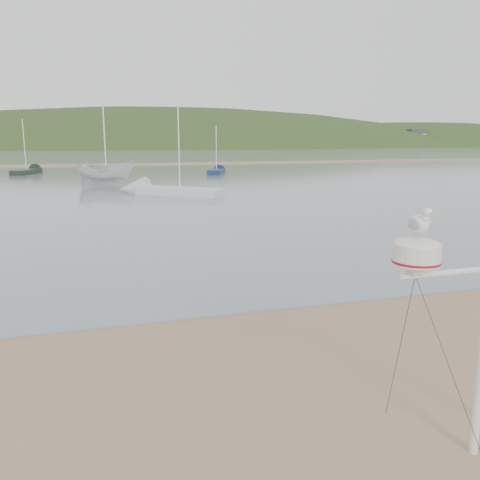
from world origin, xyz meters
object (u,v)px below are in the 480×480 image
object	(u,v)px
boat_white	(105,154)
sailboat_dark_mid	(33,171)
sailboat_blue_far	(218,171)
sailboat_white_near	(153,190)

from	to	relation	value
boat_white	sailboat_dark_mid	bearing A→B (deg)	41.69
sailboat_blue_far	sailboat_white_near	world-z (taller)	sailboat_white_near
sailboat_blue_far	sailboat_white_near	bearing A→B (deg)	-116.63
boat_white	sailboat_blue_far	distance (m)	16.20
boat_white	sailboat_dark_mid	distance (m)	17.87
sailboat_white_near	sailboat_blue_far	bearing A→B (deg)	63.37
sailboat_dark_mid	sailboat_white_near	bearing A→B (deg)	-69.07
sailboat_white_near	sailboat_dark_mid	xyz separation A→B (m)	(-9.72, 25.42, 0.00)
boat_white	sailboat_white_near	bearing A→B (deg)	-146.02
boat_white	sailboat_blue_far	size ratio (longest dim) A/B	0.88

